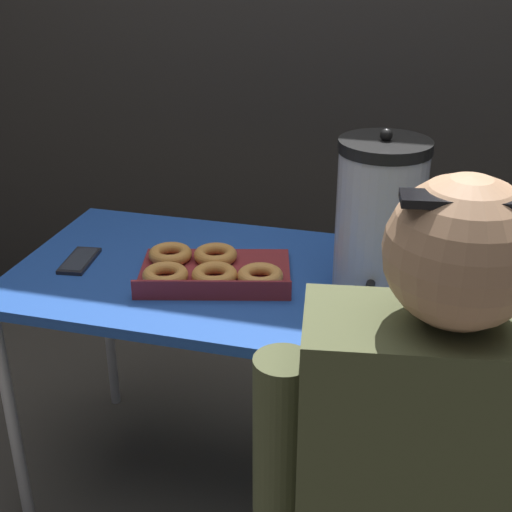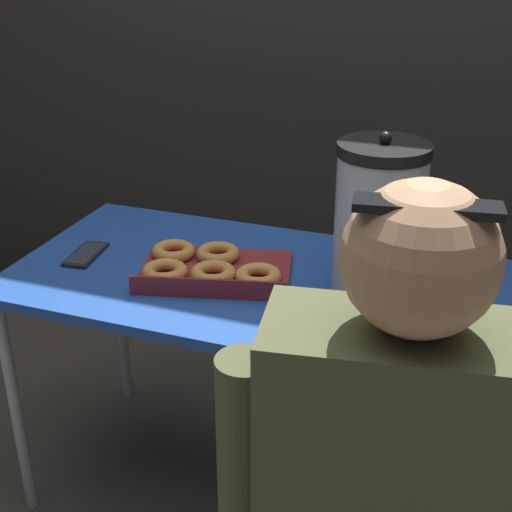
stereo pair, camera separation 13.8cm
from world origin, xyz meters
name	(u,v)px [view 1 (the left image)]	position (x,y,z in m)	size (l,w,h in m)	color
ground_plane	(270,491)	(0.00, 0.00, 0.00)	(12.00, 12.00, 0.00)	#4C473F
back_wall	(341,12)	(0.00, 0.96, 1.27)	(6.00, 0.11, 2.53)	#282623
folding_table	(273,296)	(0.00, 0.00, 0.67)	(1.37, 0.67, 0.72)	#1E479E
donut_box	(209,270)	(-0.16, -0.04, 0.74)	(0.44, 0.36, 0.05)	maroon
coffee_urn	(380,217)	(0.26, 0.02, 0.91)	(0.22, 0.25, 0.41)	#B7B7BC
cell_phone	(79,261)	(-0.53, -0.04, 0.73)	(0.09, 0.17, 0.01)	black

